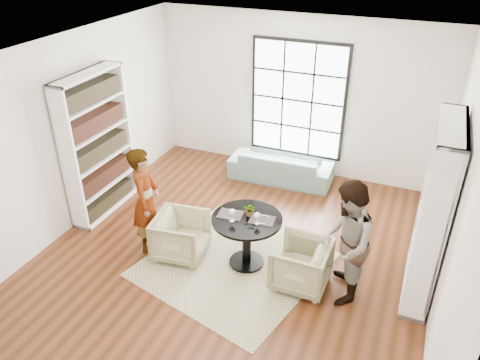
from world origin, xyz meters
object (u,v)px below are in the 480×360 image
at_px(sofa, 281,166).
at_px(person_left, 146,200).
at_px(armchair_right, 301,264).
at_px(flower_centerpiece, 250,210).
at_px(wine_glass_left, 232,213).
at_px(armchair_left, 181,236).
at_px(wine_glass_right, 257,216).
at_px(pedestal_table, 247,231).
at_px(person_right, 346,243).

height_order(sofa, person_left, person_left).
bearing_deg(armchair_right, flower_centerpiece, -103.36).
bearing_deg(flower_centerpiece, person_left, -170.29).
xyz_separation_m(sofa, flower_centerpiece, (0.35, -2.51, 0.60)).
bearing_deg(person_left, wine_glass_left, -108.09).
height_order(armchair_left, wine_glass_right, wine_glass_right).
height_order(pedestal_table, person_right, person_right).
distance_m(armchair_right, wine_glass_left, 1.16).
distance_m(pedestal_table, person_left, 1.55).
bearing_deg(armchair_left, pedestal_table, -87.00).
bearing_deg(armchair_right, person_right, 90.68).
bearing_deg(armchair_left, person_right, -96.25).
height_order(sofa, wine_glass_left, wine_glass_left).
xyz_separation_m(pedestal_table, person_right, (1.39, -0.13, 0.28)).
bearing_deg(pedestal_table, person_right, -5.14).
distance_m(pedestal_table, sofa, 2.63).
relative_size(armchair_left, flower_centerpiece, 3.82).
xyz_separation_m(sofa, wine_glass_left, (0.17, -2.73, 0.65)).
xyz_separation_m(armchair_left, person_left, (-0.55, 0.00, 0.49)).
xyz_separation_m(sofa, wine_glass_right, (0.51, -2.66, 0.64)).
bearing_deg(flower_centerpiece, armchair_left, -165.09).
height_order(sofa, person_right, person_right).
height_order(pedestal_table, wine_glass_left, wine_glass_left).
xyz_separation_m(person_right, flower_centerpiece, (-1.37, 0.21, 0.03)).
distance_m(wine_glass_left, flower_centerpiece, 0.29).
bearing_deg(person_right, armchair_right, -101.56).
height_order(sofa, flower_centerpiece, flower_centerpiece).
height_order(armchair_left, person_left, person_left).
xyz_separation_m(person_right, wine_glass_left, (-1.55, -0.02, 0.08)).
xyz_separation_m(armchair_left, wine_glass_right, (1.15, 0.11, 0.58)).
bearing_deg(wine_glass_right, person_left, -176.28).
bearing_deg(person_left, armchair_right, -108.38).
height_order(armchair_right, wine_glass_left, wine_glass_left).
bearing_deg(wine_glass_right, wine_glass_left, -168.27).
bearing_deg(person_left, flower_centerpiece, -100.06).
xyz_separation_m(sofa, person_left, (-1.18, -2.77, 0.54)).
relative_size(person_left, flower_centerpiece, 8.54).
distance_m(pedestal_table, wine_glass_right, 0.40).
bearing_deg(pedestal_table, armchair_left, -169.36).
relative_size(sofa, person_right, 1.14).
xyz_separation_m(armchair_right, wine_glass_right, (-0.66, 0.05, 0.58)).
height_order(wine_glass_left, wine_glass_right, wine_glass_left).
height_order(person_right, wine_glass_right, person_right).
xyz_separation_m(armchair_right, person_left, (-2.36, -0.06, 0.49)).
bearing_deg(person_left, wine_glass_right, -106.04).
bearing_deg(person_right, pedestal_table, -106.70).
bearing_deg(wine_glass_left, person_left, -178.32).
bearing_deg(pedestal_table, wine_glass_right, -21.93).
distance_m(armchair_left, person_right, 2.42).
relative_size(armchair_right, person_right, 0.44).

